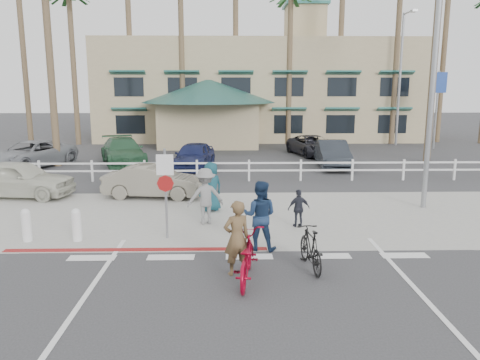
{
  "coord_description": "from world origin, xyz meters",
  "views": [
    {
      "loc": [
        -0.49,
        -10.73,
        4.27
      ],
      "look_at": [
        -0.18,
        3.21,
        1.5
      ],
      "focal_mm": 35.0,
      "sensor_mm": 36.0,
      "label": 1
    }
  ],
  "objects_px": {
    "car_white_sedan": "(153,181)",
    "sign_post": "(166,189)",
    "bike_red": "(246,257)",
    "bike_black": "(311,248)",
    "car_red_compact": "(19,179)"
  },
  "relations": [
    {
      "from": "sign_post",
      "to": "car_white_sedan",
      "type": "height_order",
      "value": "sign_post"
    },
    {
      "from": "bike_red",
      "to": "bike_black",
      "type": "distance_m",
      "value": 1.71
    },
    {
      "from": "bike_black",
      "to": "car_white_sedan",
      "type": "height_order",
      "value": "car_white_sedan"
    },
    {
      "from": "bike_red",
      "to": "bike_black",
      "type": "height_order",
      "value": "bike_red"
    },
    {
      "from": "bike_red",
      "to": "car_red_compact",
      "type": "bearing_deg",
      "value": -36.94
    },
    {
      "from": "bike_red",
      "to": "car_white_sedan",
      "type": "xyz_separation_m",
      "value": [
        -3.36,
        8.22,
        0.08
      ]
    },
    {
      "from": "sign_post",
      "to": "car_red_compact",
      "type": "distance_m",
      "value": 8.44
    },
    {
      "from": "car_red_compact",
      "to": "sign_post",
      "type": "bearing_deg",
      "value": -121.42
    },
    {
      "from": "bike_black",
      "to": "car_white_sedan",
      "type": "relative_size",
      "value": 0.44
    },
    {
      "from": "sign_post",
      "to": "bike_red",
      "type": "relative_size",
      "value": 1.37
    },
    {
      "from": "bike_black",
      "to": "sign_post",
      "type": "bearing_deg",
      "value": -39.62
    },
    {
      "from": "car_white_sedan",
      "to": "car_red_compact",
      "type": "xyz_separation_m",
      "value": [
        -5.32,
        0.18,
        0.1
      ]
    },
    {
      "from": "sign_post",
      "to": "bike_black",
      "type": "relative_size",
      "value": 1.7
    },
    {
      "from": "sign_post",
      "to": "bike_black",
      "type": "distance_m",
      "value": 4.53
    },
    {
      "from": "car_white_sedan",
      "to": "sign_post",
      "type": "bearing_deg",
      "value": -160.83
    }
  ]
}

